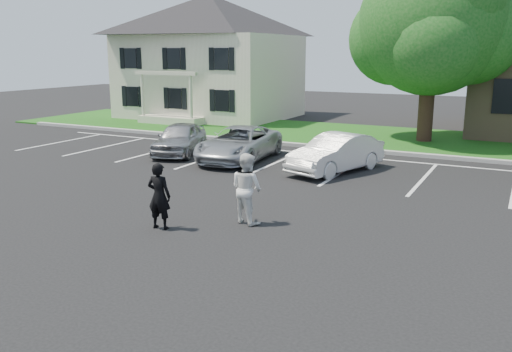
{
  "coord_description": "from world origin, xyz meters",
  "views": [
    {
      "loc": [
        5.85,
        -10.47,
        4.23
      ],
      "look_at": [
        0.0,
        1.0,
        1.25
      ],
      "focal_mm": 38.0,
      "sensor_mm": 36.0,
      "label": 1
    }
  ],
  "objects_px": {
    "man_black_suit": "(159,196)",
    "car_silver_west": "(180,138)",
    "house": "(210,57)",
    "tree": "(434,26)",
    "man_white_shirt": "(247,188)",
    "car_silver_minivan": "(239,144)",
    "car_white_sedan": "(336,153)"
  },
  "relations": [
    {
      "from": "tree",
      "to": "man_white_shirt",
      "type": "bearing_deg",
      "value": -96.87
    },
    {
      "from": "car_silver_minivan",
      "to": "car_white_sedan",
      "type": "relative_size",
      "value": 1.17
    },
    {
      "from": "tree",
      "to": "man_black_suit",
      "type": "bearing_deg",
      "value": -102.0
    },
    {
      "from": "house",
      "to": "car_silver_west",
      "type": "xyz_separation_m",
      "value": [
        5.83,
        -11.94,
        -3.17
      ]
    },
    {
      "from": "tree",
      "to": "car_silver_west",
      "type": "height_order",
      "value": "tree"
    },
    {
      "from": "man_black_suit",
      "to": "car_silver_west",
      "type": "distance_m",
      "value": 9.84
    },
    {
      "from": "tree",
      "to": "car_silver_west",
      "type": "bearing_deg",
      "value": -137.74
    },
    {
      "from": "tree",
      "to": "car_white_sedan",
      "type": "xyz_separation_m",
      "value": [
        -1.72,
        -8.17,
        -4.68
      ]
    },
    {
      "from": "car_white_sedan",
      "to": "tree",
      "type": "bearing_deg",
      "value": 96.7
    },
    {
      "from": "car_silver_west",
      "to": "man_white_shirt",
      "type": "bearing_deg",
      "value": -63.14
    },
    {
      "from": "house",
      "to": "man_black_suit",
      "type": "height_order",
      "value": "house"
    },
    {
      "from": "man_white_shirt",
      "to": "tree",
      "type": "bearing_deg",
      "value": -78.28
    },
    {
      "from": "man_black_suit",
      "to": "car_white_sedan",
      "type": "xyz_separation_m",
      "value": [
        1.72,
        8.04,
        -0.15
      ]
    },
    {
      "from": "house",
      "to": "car_white_sedan",
      "type": "bearing_deg",
      "value": -43.79
    },
    {
      "from": "house",
      "to": "tree",
      "type": "distance_m",
      "value": 15.13
    },
    {
      "from": "house",
      "to": "man_white_shirt",
      "type": "relative_size",
      "value": 5.77
    },
    {
      "from": "car_silver_west",
      "to": "car_white_sedan",
      "type": "bearing_deg",
      "value": -20.24
    },
    {
      "from": "man_white_shirt",
      "to": "car_silver_west",
      "type": "xyz_separation_m",
      "value": [
        -6.88,
        6.97,
        -0.23
      ]
    },
    {
      "from": "house",
      "to": "car_white_sedan",
      "type": "relative_size",
      "value": 2.52
    },
    {
      "from": "man_black_suit",
      "to": "car_white_sedan",
      "type": "height_order",
      "value": "man_black_suit"
    },
    {
      "from": "tree",
      "to": "car_white_sedan",
      "type": "bearing_deg",
      "value": -101.9
    },
    {
      "from": "tree",
      "to": "car_silver_minivan",
      "type": "height_order",
      "value": "tree"
    },
    {
      "from": "man_black_suit",
      "to": "car_silver_minivan",
      "type": "xyz_separation_m",
      "value": [
        -2.37,
        8.33,
        -0.16
      ]
    },
    {
      "from": "tree",
      "to": "car_silver_west",
      "type": "xyz_separation_m",
      "value": [
        -8.66,
        -7.87,
        -4.69
      ]
    },
    {
      "from": "man_black_suit",
      "to": "car_white_sedan",
      "type": "bearing_deg",
      "value": -109.39
    },
    {
      "from": "man_white_shirt",
      "to": "car_white_sedan",
      "type": "relative_size",
      "value": 0.44
    },
    {
      "from": "car_silver_minivan",
      "to": "tree",
      "type": "bearing_deg",
      "value": 48.34
    },
    {
      "from": "man_white_shirt",
      "to": "car_silver_minivan",
      "type": "distance_m",
      "value": 8.04
    },
    {
      "from": "tree",
      "to": "man_white_shirt",
      "type": "height_order",
      "value": "tree"
    },
    {
      "from": "tree",
      "to": "man_white_shirt",
      "type": "relative_size",
      "value": 4.93
    },
    {
      "from": "man_white_shirt",
      "to": "car_silver_west",
      "type": "height_order",
      "value": "man_white_shirt"
    },
    {
      "from": "man_white_shirt",
      "to": "car_silver_minivan",
      "type": "height_order",
      "value": "man_white_shirt"
    }
  ]
}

